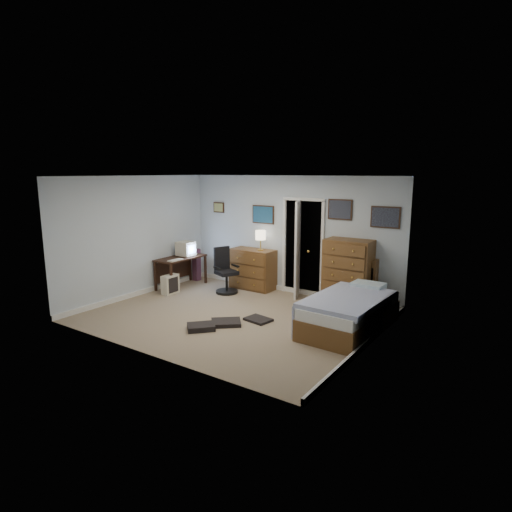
% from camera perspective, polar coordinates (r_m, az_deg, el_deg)
% --- Properties ---
extents(floor, '(5.00, 4.00, 0.02)m').
position_cam_1_polar(floor, '(7.84, -3.07, -8.10)').
color(floor, gray).
rests_on(floor, ground).
extents(computer_desk, '(0.57, 1.20, 0.69)m').
position_cam_1_polar(computer_desk, '(9.84, -10.33, -1.00)').
color(computer_desk, '#321C10').
rests_on(computer_desk, floor).
extents(crt_monitor, '(0.36, 0.34, 0.33)m').
position_cam_1_polar(crt_monitor, '(9.82, -9.34, 0.96)').
color(crt_monitor, beige).
rests_on(crt_monitor, computer_desk).
extents(keyboard, '(0.14, 0.37, 0.02)m').
position_cam_1_polar(keyboard, '(9.39, -10.70, -0.54)').
color(keyboard, beige).
rests_on(keyboard, computer_desk).
extents(pc_tower, '(0.20, 0.39, 0.41)m').
position_cam_1_polar(pc_tower, '(9.35, -11.36, -3.73)').
color(pc_tower, beige).
rests_on(pc_tower, floor).
extents(office_chair, '(0.62, 0.62, 0.99)m').
position_cam_1_polar(office_chair, '(9.25, -4.11, -2.58)').
color(office_chair, black).
rests_on(office_chair, floor).
extents(media_stack, '(0.16, 0.16, 0.76)m').
position_cam_1_polar(media_stack, '(10.36, -7.94, -1.16)').
color(media_stack, maroon).
rests_on(media_stack, floor).
extents(low_dresser, '(1.01, 0.51, 0.89)m').
position_cam_1_polar(low_dresser, '(9.54, -0.40, -1.73)').
color(low_dresser, brown).
rests_on(low_dresser, floor).
extents(table_lamp, '(0.22, 0.22, 0.43)m').
position_cam_1_polar(table_lamp, '(9.29, 0.61, 2.71)').
color(table_lamp, gold).
rests_on(table_lamp, low_dresser).
extents(doorway, '(0.96, 1.12, 2.05)m').
position_cam_1_polar(doorway, '(9.28, 7.10, 1.33)').
color(doorway, black).
rests_on(doorway, floor).
extents(tall_dresser, '(0.91, 0.55, 1.31)m').
position_cam_1_polar(tall_dresser, '(8.43, 12.18, -2.25)').
color(tall_dresser, brown).
rests_on(tall_dresser, floor).
extents(headboard_bookcase, '(1.07, 0.33, 0.95)m').
position_cam_1_polar(headboard_bookcase, '(8.57, 12.38, -3.09)').
color(headboard_bookcase, brown).
rests_on(headboard_bookcase, floor).
extents(bed, '(1.14, 2.02, 0.65)m').
position_cam_1_polar(bed, '(7.27, 12.30, -7.29)').
color(bed, brown).
rests_on(bed, floor).
extents(wall_posters, '(4.38, 0.04, 0.60)m').
position_cam_1_polar(wall_posters, '(8.82, 7.63, 5.69)').
color(wall_posters, '#331E11').
rests_on(wall_posters, floor).
extents(floor_clutter, '(1.07, 1.36, 0.09)m').
position_cam_1_polar(floor_clutter, '(7.39, -4.44, -8.98)').
color(floor_clutter, black).
rests_on(floor_clutter, floor).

